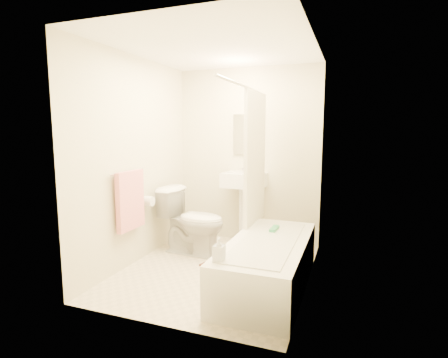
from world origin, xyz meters
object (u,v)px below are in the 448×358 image
(toilet, at_px, (193,221))
(bath_mat, at_px, (229,265))
(sink, at_px, (245,205))
(bathtub, at_px, (268,264))
(soap_bottle, at_px, (219,249))

(toilet, height_order, bath_mat, toilet)
(sink, xyz_separation_m, bathtub, (0.63, -1.26, -0.30))
(sink, relative_size, bath_mat, 1.90)
(bathtub, height_order, soap_bottle, soap_bottle)
(toilet, xyz_separation_m, sink, (0.49, 0.63, 0.12))
(soap_bottle, bearing_deg, sink, 100.62)
(bath_mat, bearing_deg, bathtub, -33.64)
(bath_mat, distance_m, soap_bottle, 1.19)
(soap_bottle, bearing_deg, bathtub, 68.14)
(sink, xyz_separation_m, bath_mat, (0.09, -0.90, -0.53))
(sink, bearing_deg, soap_bottle, -75.28)
(bath_mat, bearing_deg, toilet, 155.02)
(bathtub, bearing_deg, soap_bottle, -111.86)
(bath_mat, bearing_deg, sink, 95.88)
(sink, bearing_deg, toilet, -123.96)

